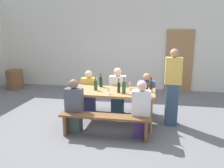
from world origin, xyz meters
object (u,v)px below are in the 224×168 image
wine_glass_1 (77,85)px  wine_bottle_2 (146,90)px  seated_guest_far_1 (118,92)px  wine_glass_0 (131,88)px  wine_bottle_0 (119,87)px  wine_bottle_4 (151,87)px  wine_bottle_5 (101,82)px  standing_host (172,89)px  wine_barrel (15,79)px  wine_bottle_1 (124,87)px  wooden_door (179,61)px  wine_bottle_3 (96,85)px  wine_glass_4 (130,83)px  seated_guest_far_0 (89,93)px  seated_guest_far_2 (146,96)px  seated_guest_near_0 (74,107)px  bench_far (117,98)px  bench_near (105,120)px  tasting_table (112,94)px  seated_guest_near_1 (141,111)px  wine_glass_3 (108,89)px

wine_glass_1 → wine_bottle_2: bearing=-9.7°
seated_guest_far_1 → wine_glass_0: bearing=26.9°
wine_bottle_0 → wine_bottle_4: size_ratio=0.96×
wine_bottle_2 → wine_bottle_5: (-1.08, 0.60, -0.00)m
standing_host → wine_barrel: (-5.34, 2.36, -0.47)m
wine_bottle_1 → wooden_door: bearing=66.4°
wine_bottle_3 → standing_host: standing_host is taller
wine_glass_4 → seated_guest_far_0: size_ratio=0.16×
seated_guest_far_2 → wine_bottle_4: bearing=10.9°
seated_guest_near_0 → wine_bottle_4: bearing=-66.9°
seated_guest_far_1 → wine_bottle_5: bearing=-52.4°
bench_far → standing_host: bearing=-25.5°
bench_near → standing_host: size_ratio=1.06×
wooden_door → bench_far: (-1.76, -2.46, -0.70)m
wooden_door → wine_glass_4: bearing=-115.6°
tasting_table → seated_guest_far_1: 0.61m
bench_far → seated_guest_near_1: bearing=-63.2°
wine_glass_1 → seated_guest_far_2: bearing=21.8°
bench_near → seated_guest_near_0: size_ratio=1.62×
wine_bottle_0 → wine_bottle_5: wine_bottle_5 is taller
wine_bottle_3 → standing_host: 1.68m
wine_bottle_1 → wine_glass_3: (-0.31, -0.13, -0.03)m
wine_bottle_0 → standing_host: (1.13, 0.26, -0.05)m
bench_far → standing_host: standing_host is taller
wine_glass_1 → seated_guest_near_1: seated_guest_near_1 is taller
bench_near → wine_glass_1: 1.19m
wine_glass_1 → seated_guest_far_2: size_ratio=0.13×
wine_bottle_5 → seated_guest_far_2: bearing=14.5°
wine_glass_4 → seated_guest_near_1: (0.31, -0.92, -0.34)m
wine_bottle_0 → seated_guest_far_2: seated_guest_far_2 is taller
bench_near → wine_bottle_3: size_ratio=6.01×
wine_glass_4 → seated_guest_far_1: seated_guest_far_1 is taller
wine_bottle_2 → bench_far: bearing=126.3°
wine_bottle_0 → wine_glass_3: 0.25m
seated_guest_near_1 → seated_guest_far_0: (-1.38, 1.19, -0.03)m
wine_bottle_5 → wine_glass_4: size_ratio=1.80×
wooden_door → wine_bottle_3: size_ratio=7.06×
seated_guest_near_1 → wine_barrel: seated_guest_near_1 is taller
standing_host → wine_barrel: 5.85m
wine_bottle_0 → wine_barrel: bearing=148.1°
bench_far → seated_guest_far_0: seated_guest_far_0 is taller
bench_near → seated_guest_near_0: 0.71m
wine_glass_1 → wine_barrel: bearing=142.3°
wine_glass_4 → wine_bottle_3: bearing=-154.8°
seated_guest_near_1 → standing_host: size_ratio=0.67×
standing_host → bench_far: bearing=-25.5°
wine_bottle_1 → wine_glass_0: wine_bottle_1 is taller
wine_bottle_5 → wine_glass_4: 0.70m
wine_bottle_0 → wine_bottle_1: (0.12, -0.03, 0.02)m
bench_far → wine_glass_1: bearing=-136.1°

